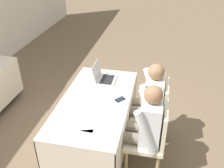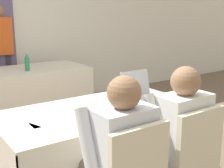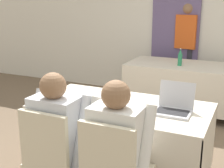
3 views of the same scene
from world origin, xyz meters
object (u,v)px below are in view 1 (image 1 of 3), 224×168
(person_checkered_shirt, at_px, (143,124))
(chair_near_right, at_px, (154,110))
(laptop, at_px, (104,77))
(cell_phone, at_px, (120,99))
(chair_near_left, at_px, (152,137))
(person_white_shirt, at_px, (147,99))

(person_checkered_shirt, bearing_deg, chair_near_right, 168.50)
(laptop, relative_size, cell_phone, 2.16)
(laptop, distance_m, chair_near_left, 1.07)
(chair_near_right, relative_size, person_white_shirt, 0.77)
(chair_near_right, bearing_deg, cell_phone, -66.12)
(cell_phone, distance_m, person_white_shirt, 0.38)
(laptop, height_order, chair_near_left, laptop)
(laptop, height_order, person_checkered_shirt, person_checkered_shirt)
(laptop, distance_m, cell_phone, 0.52)
(cell_phone, xyz_separation_m, person_white_shirt, (0.19, -0.32, -0.08))
(laptop, bearing_deg, cell_phone, -144.78)
(person_checkered_shirt, height_order, person_white_shirt, same)
(laptop, height_order, person_white_shirt, person_white_shirt)
(chair_near_right, xyz_separation_m, person_checkered_shirt, (-0.50, 0.10, 0.16))
(chair_near_left, xyz_separation_m, person_checkered_shirt, (0.00, 0.10, 0.16))
(laptop, relative_size, chair_near_left, 0.35)
(cell_phone, distance_m, chair_near_left, 0.58)
(cell_phone, relative_size, person_white_shirt, 0.13)
(person_white_shirt, bearing_deg, chair_near_left, 11.50)
(laptop, xyz_separation_m, chair_near_right, (-0.23, -0.73, -0.28))
(person_checkered_shirt, distance_m, person_white_shirt, 0.50)
(laptop, xyz_separation_m, person_white_shirt, (-0.23, -0.62, -0.12))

